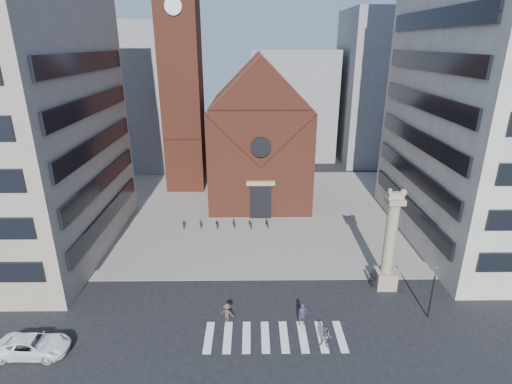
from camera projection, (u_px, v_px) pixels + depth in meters
ground at (265, 310)px, 30.34m from camera, size 120.00×120.00×0.00m
piazza at (260, 211)px, 48.12m from camera, size 46.00×30.00×0.05m
zebra_crossing at (275, 337)px, 27.54m from camera, size 10.20×3.20×0.01m
church at (259, 135)px, 50.97m from camera, size 12.00×16.65×18.00m
campanile at (181, 70)px, 50.91m from camera, size 5.50×5.50×31.20m
bg_block_left at (133, 96)px, 63.71m from camera, size 16.00×14.00×22.00m
bg_block_mid at (292, 104)px, 69.36m from camera, size 14.00×12.00×18.00m
bg_block_right at (391, 88)px, 65.66m from camera, size 16.00×14.00×24.00m
lion_column at (389, 250)px, 32.04m from camera, size 1.63×1.60×8.68m
traffic_light at (432, 291)px, 28.73m from camera, size 0.13×0.16×4.30m
white_car at (33, 346)px, 25.85m from camera, size 4.61×2.18×1.27m
pedestrian_0 at (302, 315)px, 28.45m from camera, size 0.67×0.48×1.73m
pedestrian_1 at (326, 337)px, 26.40m from camera, size 0.92×0.83×1.55m
pedestrian_2 at (373, 278)px, 32.97m from camera, size 0.61×0.99×1.57m
pedestrian_3 at (227, 313)px, 28.77m from camera, size 1.14×0.91×1.54m
scooter_0 at (184, 224)px, 43.65m from camera, size 0.80×1.65×0.83m
scooter_1 at (200, 223)px, 43.66m from camera, size 0.67×1.59×0.92m
scooter_2 at (217, 223)px, 43.69m from camera, size 0.80×1.65×0.83m
scooter_3 at (234, 223)px, 43.69m from camera, size 0.67×1.59×0.92m
scooter_4 at (250, 223)px, 43.73m from camera, size 0.80×1.65×0.83m
scooter_5 at (267, 223)px, 43.73m from camera, size 0.67×1.59×0.92m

